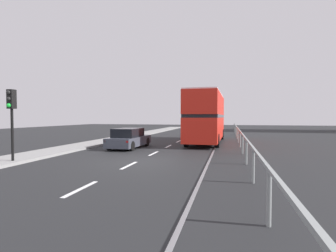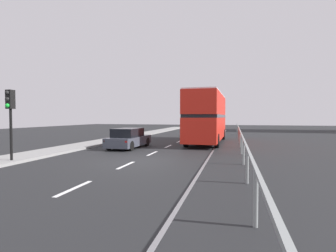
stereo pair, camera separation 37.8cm
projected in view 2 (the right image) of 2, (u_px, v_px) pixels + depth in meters
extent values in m
cube|color=black|center=(136.00, 162.00, 13.03)|extent=(73.37, 120.00, 0.10)
cube|color=gray|center=(32.00, 155.00, 14.55)|extent=(2.33, 80.00, 0.14)
cube|color=silver|center=(74.00, 188.00, 8.02)|extent=(0.16, 1.87, 0.01)
cube|color=silver|center=(126.00, 165.00, 11.84)|extent=(0.16, 1.87, 0.01)
cube|color=silver|center=(152.00, 153.00, 15.66)|extent=(0.16, 1.87, 0.01)
cube|color=silver|center=(168.00, 146.00, 19.48)|extent=(0.16, 1.87, 0.01)
cube|color=silver|center=(179.00, 141.00, 23.30)|extent=(0.16, 1.87, 0.01)
cube|color=silver|center=(187.00, 138.00, 27.13)|extent=(0.16, 1.87, 0.01)
cube|color=silver|center=(193.00, 135.00, 30.95)|extent=(0.16, 1.87, 0.01)
cube|color=silver|center=(197.00, 133.00, 34.77)|extent=(0.16, 1.87, 0.01)
cube|color=silver|center=(201.00, 132.00, 38.59)|extent=(0.16, 1.87, 0.01)
cube|color=silver|center=(204.00, 130.00, 42.41)|extent=(0.16, 1.87, 0.01)
cube|color=silver|center=(217.00, 144.00, 20.88)|extent=(0.12, 46.00, 0.01)
cube|color=gray|center=(240.00, 130.00, 20.41)|extent=(0.08, 42.00, 0.08)
cylinder|color=gray|center=(256.00, 198.00, 5.18)|extent=(0.10, 0.10, 1.16)
cylinder|color=gray|center=(247.00, 166.00, 8.57)|extent=(0.10, 0.10, 1.16)
cylinder|color=gray|center=(244.00, 152.00, 11.96)|extent=(0.10, 0.10, 1.16)
cylinder|color=gray|center=(241.00, 144.00, 15.35)|extent=(0.10, 0.10, 1.16)
cylinder|color=gray|center=(240.00, 139.00, 18.74)|extent=(0.10, 0.10, 1.16)
cylinder|color=gray|center=(239.00, 136.00, 22.13)|extent=(0.10, 0.10, 1.16)
cylinder|color=gray|center=(239.00, 133.00, 25.52)|extent=(0.10, 0.10, 1.16)
cylinder|color=gray|center=(238.00, 131.00, 28.91)|extent=(0.10, 0.10, 1.16)
cylinder|color=gray|center=(238.00, 130.00, 32.29)|extent=(0.10, 0.10, 1.16)
cylinder|color=gray|center=(237.00, 129.00, 35.68)|extent=(0.10, 0.10, 1.16)
cylinder|color=gray|center=(237.00, 128.00, 39.07)|extent=(0.10, 0.10, 1.16)
cube|color=red|center=(207.00, 128.00, 22.12)|extent=(2.67, 10.17, 1.80)
cube|color=black|center=(207.00, 116.00, 22.09)|extent=(2.68, 9.77, 0.24)
cube|color=red|center=(207.00, 105.00, 22.05)|extent=(2.67, 10.17, 1.69)
cube|color=silver|center=(207.00, 94.00, 22.02)|extent=(2.61, 9.97, 0.10)
cube|color=black|center=(213.00, 125.00, 26.97)|extent=(2.20, 0.09, 1.26)
cube|color=yellow|center=(213.00, 103.00, 26.89)|extent=(1.47, 0.07, 0.28)
cylinder|color=black|center=(200.00, 134.00, 25.98)|extent=(0.30, 1.01, 1.00)
cylinder|color=black|center=(223.00, 134.00, 25.37)|extent=(0.30, 1.01, 1.00)
cylinder|color=black|center=(186.00, 140.00, 19.12)|extent=(0.30, 1.01, 1.00)
cylinder|color=black|center=(217.00, 141.00, 18.52)|extent=(0.30, 1.01, 1.00)
cube|color=#414551|center=(129.00, 141.00, 18.50)|extent=(1.86, 4.40, 0.63)
cube|color=black|center=(128.00, 132.00, 18.27)|extent=(1.60, 2.44, 0.60)
cube|color=red|center=(104.00, 141.00, 16.64)|extent=(0.16, 0.06, 0.12)
cube|color=red|center=(126.00, 142.00, 16.21)|extent=(0.16, 0.06, 0.12)
cylinder|color=black|center=(128.00, 141.00, 20.14)|extent=(0.22, 0.64, 0.64)
cylinder|color=black|center=(147.00, 142.00, 19.71)|extent=(0.22, 0.64, 0.64)
cylinder|color=black|center=(109.00, 145.00, 17.30)|extent=(0.22, 0.64, 0.64)
cylinder|color=black|center=(131.00, 146.00, 16.87)|extent=(0.22, 0.64, 0.64)
cylinder|color=black|center=(11.00, 125.00, 12.34)|extent=(0.12, 0.12, 3.35)
cube|color=black|center=(10.00, 99.00, 12.30)|extent=(0.30, 0.30, 0.90)
sphere|color=black|center=(7.00, 93.00, 12.12)|extent=(0.20, 0.20, 0.20)
sphere|color=black|center=(7.00, 99.00, 12.13)|extent=(0.20, 0.20, 0.20)
sphere|color=green|center=(7.00, 106.00, 12.14)|extent=(0.20, 0.20, 0.20)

